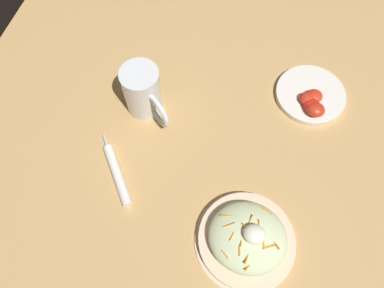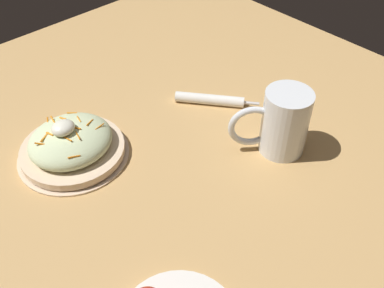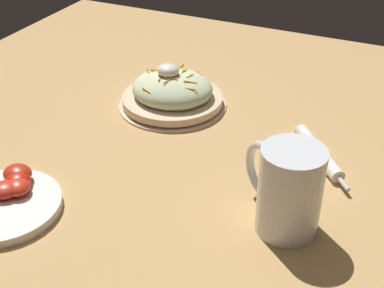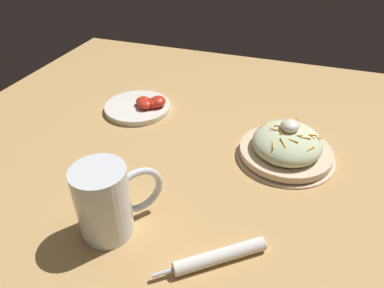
{
  "view_description": "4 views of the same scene",
  "coord_description": "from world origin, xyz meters",
  "px_view_note": "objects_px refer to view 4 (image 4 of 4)",
  "views": [
    {
      "loc": [
        -0.04,
        0.36,
        0.84
      ],
      "look_at": [
        0.06,
        0.01,
        0.07
      ],
      "focal_mm": 33.65,
      "sensor_mm": 36.0,
      "label": 1
    },
    {
      "loc": [
        -0.39,
        -0.48,
        0.65
      ],
      "look_at": [
        0.05,
        -0.01,
        0.05
      ],
      "focal_mm": 41.59,
      "sensor_mm": 36.0,
      "label": 2
    },
    {
      "loc": [
        0.36,
        -0.74,
        0.56
      ],
      "look_at": [
        0.03,
        -0.03,
        0.06
      ],
      "focal_mm": 50.84,
      "sensor_mm": 36.0,
      "label": 3
    },
    {
      "loc": [
        0.59,
        0.19,
        0.51
      ],
      "look_at": [
        0.0,
        -0.01,
        0.07
      ],
      "focal_mm": 33.13,
      "sensor_mm": 36.0,
      "label": 4
    }
  ],
  "objects_px": {
    "beer_mug": "(106,204)",
    "napkin_roll": "(219,256)",
    "tomato_plate": "(141,106)",
    "salad_plate": "(286,146)"
  },
  "relations": [
    {
      "from": "tomato_plate",
      "to": "napkin_roll",
      "type": "bearing_deg",
      "value": 39.41
    },
    {
      "from": "beer_mug",
      "to": "tomato_plate",
      "type": "relative_size",
      "value": 0.77
    },
    {
      "from": "salad_plate",
      "to": "beer_mug",
      "type": "xyz_separation_m",
      "value": [
        0.33,
        -0.28,
        0.03
      ]
    },
    {
      "from": "beer_mug",
      "to": "tomato_plate",
      "type": "height_order",
      "value": "beer_mug"
    },
    {
      "from": "napkin_roll",
      "to": "salad_plate",
      "type": "bearing_deg",
      "value": 168.25
    },
    {
      "from": "napkin_roll",
      "to": "tomato_plate",
      "type": "height_order",
      "value": "tomato_plate"
    },
    {
      "from": "beer_mug",
      "to": "napkin_roll",
      "type": "bearing_deg",
      "value": 89.35
    },
    {
      "from": "salad_plate",
      "to": "tomato_plate",
      "type": "distance_m",
      "value": 0.43
    },
    {
      "from": "salad_plate",
      "to": "napkin_roll",
      "type": "distance_m",
      "value": 0.34
    },
    {
      "from": "salad_plate",
      "to": "napkin_roll",
      "type": "xyz_separation_m",
      "value": [
        0.33,
        -0.07,
        -0.02
      ]
    }
  ]
}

